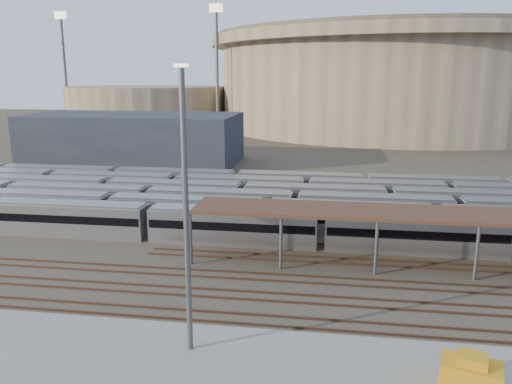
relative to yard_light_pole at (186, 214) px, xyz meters
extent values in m
plane|color=#383026|center=(3.82, 13.78, -9.29)|extent=(420.00, 420.00, 0.00)
cube|color=gray|center=(-1.18, -1.22, -9.19)|extent=(50.00, 9.00, 0.20)
cube|color=#BABBBF|center=(7.94, 21.78, -7.49)|extent=(112.00, 2.90, 3.60)
cube|color=#BABBBF|center=(1.58, 25.98, -7.49)|extent=(112.00, 2.90, 3.60)
cube|color=#BABBBF|center=(4.59, 30.18, -7.49)|extent=(112.00, 2.90, 3.60)
cube|color=#BABBBF|center=(-2.65, 34.38, -7.49)|extent=(112.00, 2.90, 3.60)
cube|color=#BABBBF|center=(5.52, 38.58, -7.49)|extent=(112.00, 2.90, 3.60)
cube|color=#BABBBF|center=(-5.15, 42.78, -7.49)|extent=(112.00, 2.90, 3.60)
cylinder|color=#525256|center=(-4.18, 15.08, -6.79)|extent=(0.30, 0.30, 5.00)
cylinder|color=#525256|center=(-4.18, 20.48, -6.79)|extent=(0.30, 0.30, 5.00)
cylinder|color=#525256|center=(4.39, 15.08, -6.79)|extent=(0.30, 0.30, 5.00)
cylinder|color=#525256|center=(4.39, 20.48, -6.79)|extent=(0.30, 0.30, 5.00)
cylinder|color=#525256|center=(12.96, 15.08, -6.79)|extent=(0.30, 0.30, 5.00)
cylinder|color=#525256|center=(12.96, 20.48, -6.79)|extent=(0.30, 0.30, 5.00)
cylinder|color=#525256|center=(21.53, 15.08, -6.79)|extent=(0.30, 0.30, 5.00)
cylinder|color=#525256|center=(21.53, 20.48, -6.79)|extent=(0.30, 0.30, 5.00)
cube|color=#4C3323|center=(3.82, 12.03, -9.20)|extent=(170.00, 0.12, 0.18)
cube|color=#4C3323|center=(3.82, 13.53, -9.20)|extent=(170.00, 0.12, 0.18)
cube|color=#4C3323|center=(3.82, 8.03, -9.20)|extent=(170.00, 0.12, 0.18)
cube|color=#4C3323|center=(3.82, 9.53, -9.20)|extent=(170.00, 0.12, 0.18)
cube|color=#4C3323|center=(3.82, 4.03, -9.20)|extent=(170.00, 0.12, 0.18)
cube|color=#4C3323|center=(3.82, 5.53, -9.20)|extent=(170.00, 0.12, 0.18)
cylinder|color=gray|center=(28.82, 153.78, 4.71)|extent=(116.00, 116.00, 28.00)
cylinder|color=gray|center=(28.82, 153.78, 20.21)|extent=(124.00, 124.00, 3.00)
cylinder|color=brown|center=(28.82, 153.78, 22.46)|extent=(120.00, 120.00, 1.50)
cylinder|color=gray|center=(-56.18, 143.78, -2.29)|extent=(56.00, 56.00, 14.00)
cube|color=#1E232D|center=(-31.18, 68.78, -4.29)|extent=(42.00, 20.00, 10.00)
cylinder|color=#525256|center=(-26.18, 123.78, 8.71)|extent=(1.00, 1.00, 36.00)
cube|color=#FFF2CC|center=(-26.18, 123.78, 27.91)|extent=(4.00, 0.60, 2.40)
cylinder|color=#525256|center=(-81.18, 133.78, 8.71)|extent=(1.00, 1.00, 36.00)
cube|color=#FFF2CC|center=(-81.18, 133.78, 27.91)|extent=(4.00, 0.60, 2.40)
cylinder|color=#525256|center=(-6.18, 173.78, 8.71)|extent=(1.00, 1.00, 36.00)
cube|color=#FFF2CC|center=(-6.18, 173.78, 27.91)|extent=(4.00, 0.60, 2.40)
cylinder|color=#525256|center=(0.00, 0.00, -0.18)|extent=(0.36, 0.36, 17.81)
cube|color=#FFF2CC|center=(0.00, 0.00, 8.82)|extent=(0.81, 0.34, 0.20)
cube|color=#C28012|center=(16.64, -2.48, -8.09)|extent=(3.61, 2.79, 1.99)
camera|label=1|loc=(8.58, -28.39, 8.23)|focal=35.00mm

